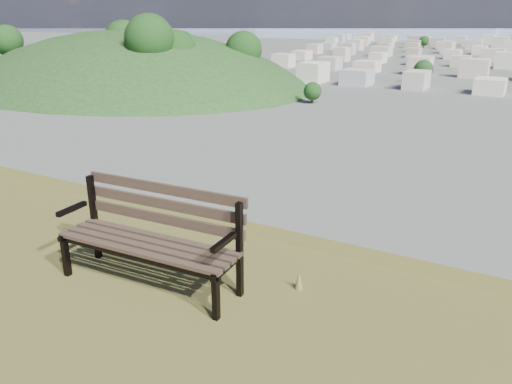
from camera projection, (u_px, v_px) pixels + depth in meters
The scene contains 3 objects.
park_bench at pixel (153, 231), 4.54m from camera, with size 1.76×0.65×0.91m.
green_wooded_hill at pixel (133, 86), 200.12m from camera, with size 170.45×136.36×85.23m.
city_trees at pixel (485, 56), 283.60m from camera, with size 406.52×387.20×9.98m.
Camera 1 is at (4.03, -0.48, 27.38)m, focal length 35.00 mm.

